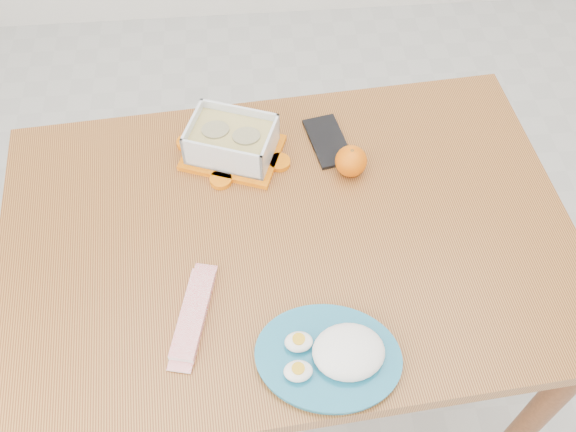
{
  "coord_description": "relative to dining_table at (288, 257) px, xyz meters",
  "views": [
    {
      "loc": [
        -0.22,
        -0.81,
        1.87
      ],
      "look_at": [
        -0.16,
        -0.03,
        0.81
      ],
      "focal_mm": 40.0,
      "sensor_mm": 36.0,
      "label": 1
    }
  ],
  "objects": [
    {
      "name": "food_container",
      "position": [
        -0.11,
        0.23,
        0.14
      ],
      "size": [
        0.26,
        0.23,
        0.09
      ],
      "rotation": [
        0.0,
        0.0,
        -0.36
      ],
      "color": "orange",
      "rests_on": "dining_table"
    },
    {
      "name": "smartphone",
      "position": [
        0.12,
        0.25,
        0.1
      ],
      "size": [
        0.11,
        0.17,
        0.01
      ],
      "primitive_type": "cube",
      "rotation": [
        0.0,
        0.0,
        0.2
      ],
      "color": "black",
      "rests_on": "dining_table"
    },
    {
      "name": "orange_fruit",
      "position": [
        0.16,
        0.16,
        0.13
      ],
      "size": [
        0.07,
        0.07,
        0.07
      ],
      "primitive_type": "sphere",
      "color": "orange",
      "rests_on": "dining_table"
    },
    {
      "name": "rice_plate",
      "position": [
        0.06,
        -0.29,
        0.12
      ],
      "size": [
        0.32,
        0.32,
        0.07
      ],
      "rotation": [
        0.0,
        0.0,
        -0.2
      ],
      "color": "#176583",
      "rests_on": "dining_table"
    },
    {
      "name": "dining_table",
      "position": [
        0.0,
        0.0,
        0.0
      ],
      "size": [
        1.28,
        0.91,
        0.75
      ],
      "rotation": [
        0.0,
        0.0,
        0.08
      ],
      "color": "#A1682D",
      "rests_on": "ground"
    },
    {
      "name": "ground",
      "position": [
        0.16,
        0.03,
        -0.65
      ],
      "size": [
        3.5,
        3.5,
        0.0
      ],
      "primitive_type": "plane",
      "color": "#B7B7B2",
      "rests_on": "ground"
    },
    {
      "name": "candy_bar",
      "position": [
        -0.2,
        -0.18,
        0.11
      ],
      "size": [
        0.09,
        0.2,
        0.02
      ],
      "primitive_type": "cube",
      "rotation": [
        0.0,
        0.0,
        1.34
      ],
      "color": "red",
      "rests_on": "dining_table"
    }
  ]
}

